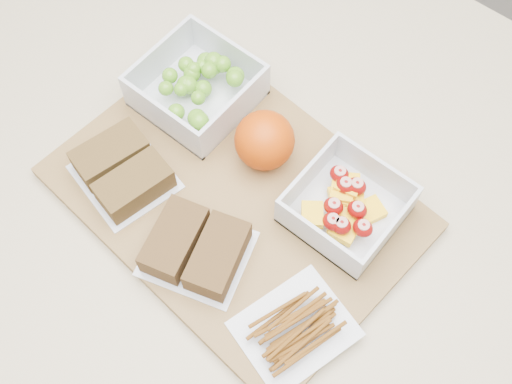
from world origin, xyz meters
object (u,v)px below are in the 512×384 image
orange (265,140)px  sandwich_bag_center (196,248)px  grape_container (199,87)px  fruit_container (346,206)px  cutting_board (236,199)px  pretzel_bag (295,326)px  sandwich_bag_left (123,170)px

orange → sandwich_bag_center: (0.02, -0.15, -0.02)m
grape_container → fruit_container: bearing=-3.9°
cutting_board → sandwich_bag_center: bearing=-75.7°
orange → pretzel_bag: bearing=-42.4°
cutting_board → grape_container: 0.16m
fruit_container → orange: size_ratio=1.64×
cutting_board → orange: bearing=101.7°
grape_container → pretzel_bag: size_ratio=0.94×
grape_container → pretzel_bag: grape_container is taller
orange → pretzel_bag: orange is taller
sandwich_bag_center → cutting_board: bearing=99.7°
sandwich_bag_left → sandwich_bag_center: same height
fruit_container → sandwich_bag_center: size_ratio=0.85×
cutting_board → pretzel_bag: 0.18m
sandwich_bag_center → fruit_container: bearing=55.9°
cutting_board → sandwich_bag_left: 0.14m
cutting_board → grape_container: (-0.13, 0.08, 0.03)m
fruit_container → orange: orange is taller
pretzel_bag → cutting_board: bearing=151.7°
orange → pretzel_bag: size_ratio=0.52×
fruit_container → pretzel_bag: (0.04, -0.15, -0.01)m
cutting_board → pretzel_bag: bearing=-23.8°
cutting_board → fruit_container: size_ratio=3.48×
sandwich_bag_left → pretzel_bag: 0.28m
fruit_container → pretzel_bag: bearing=-74.8°
fruit_container → orange: (-0.12, 0.00, 0.02)m
grape_container → pretzel_bag: (0.29, -0.17, -0.01)m
grape_container → sandwich_bag_left: grape_container is taller
sandwich_bag_center → orange: bearing=98.6°
cutting_board → sandwich_bag_left: size_ratio=3.13×
sandwich_bag_left → orange: bearing=49.5°
cutting_board → orange: orange is taller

